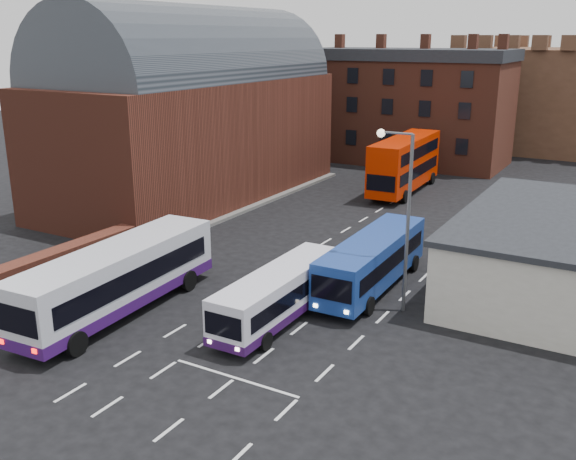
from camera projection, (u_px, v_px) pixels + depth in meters
The scene contains 13 objects.
ground at pixel (186, 325), 31.24m from camera, with size 180.00×180.00×0.00m, color black.
railway_station at pixel (194, 109), 53.85m from camera, with size 12.00×28.00×16.00m.
forecourt_wall at pixel (69, 260), 37.51m from camera, with size 1.20×10.00×1.80m, color #602B1E.
cream_building at pixel (562, 252), 35.05m from camera, with size 10.40×16.40×4.25m.
brick_terrace at pixel (404, 112), 70.65m from camera, with size 22.00×10.00×11.00m, color brown.
castle_keep at pixel (549, 98), 81.35m from camera, with size 22.00×22.00×12.00m, color brown.
bus_white_outbound at pixel (117, 275), 32.07m from camera, with size 3.73×12.73×3.43m.
bus_white_inbound at pixel (279, 292), 31.29m from camera, with size 2.42×9.45×2.57m.
bus_blue at pixel (373, 259), 35.27m from camera, with size 2.87×10.74×2.92m.
bus_red_double at pixel (405, 163), 57.15m from camera, with size 3.41×12.30×4.88m.
street_lamp at pixel (403, 205), 31.38m from camera, with size 1.88×0.41×9.19m.
pedestrian_red at pixel (43, 291), 33.23m from camera, with size 0.60×0.40×1.65m, color maroon.
pedestrian_beige at pixel (57, 322), 29.60m from camera, with size 0.82×0.64×1.68m, color #9F8862.
Camera 1 is at (18.60, -22.24, 13.48)m, focal length 40.00 mm.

